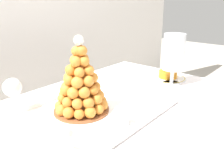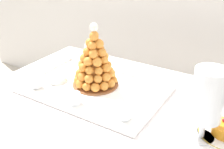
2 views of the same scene
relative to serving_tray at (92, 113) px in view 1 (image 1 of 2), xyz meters
The scene contains 10 objects.
buffet_table 0.18m from the serving_tray, 28.92° to the right, with size 1.27×0.98×0.76m.
serving_tray is the anchor object (origin of this frame).
croquembouche 0.13m from the serving_tray, 117.52° to the left, with size 0.23×0.23×0.31m.
dessert_cup_left 0.29m from the serving_tray, 152.54° to the right, with size 0.06×0.06×0.05m.
dessert_cup_mid_left 0.16m from the serving_tray, 90.21° to the right, with size 0.06×0.06×0.05m.
dessert_cup_centre 0.27m from the serving_tray, 28.72° to the right, with size 0.06×0.06×0.05m.
creme_brulee_ramekin 0.21m from the serving_tray, behind, with size 0.10×0.10×0.03m.
macaron_goblet 0.57m from the serving_tray, ahead, with size 0.11×0.11×0.28m.
fruit_tart_plate 0.61m from the serving_tray, ahead, with size 0.21×0.21×0.06m.
wine_glass 0.34m from the serving_tray, 128.15° to the left, with size 0.08×0.08×0.15m.
Camera 1 is at (-0.76, -0.57, 1.22)m, focal length 38.69 mm.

